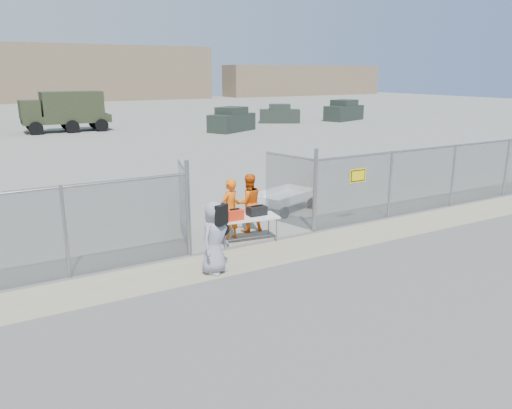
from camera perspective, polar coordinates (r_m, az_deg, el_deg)
ground at (r=12.46m, az=4.60°, el=-6.95°), size 160.00×160.00×0.00m
tarmac_inside at (r=52.14m, az=-22.66°, el=8.66°), size 160.00×80.00×0.01m
dirt_strip at (r=13.24m, az=2.16°, el=-5.54°), size 44.00×1.60×0.01m
distant_hills at (r=88.28m, az=-22.91°, el=13.66°), size 140.00×6.00×9.00m
chain_link_fence at (r=13.73m, az=0.00°, el=0.00°), size 40.00×0.20×2.20m
folding_table at (r=13.97m, az=-0.98°, el=-2.88°), size 1.80×0.95×0.73m
orange_bag at (r=13.57m, az=-2.48°, el=-1.19°), size 0.45×0.31×0.28m
black_duffel at (r=14.01m, az=0.10°, el=-0.72°), size 0.53×0.31×0.25m
security_worker_left at (r=14.09m, az=-3.01°, el=-0.56°), size 0.76×0.64×1.76m
security_worker_right at (r=14.78m, az=-0.86°, el=0.19°), size 0.94×0.77×1.76m
visitor at (r=11.74m, az=-4.77°, el=-3.78°), size 1.03×0.92×1.76m
utility_trailer at (r=17.20m, az=3.15°, el=0.48°), size 3.26×2.43×0.71m
military_truck at (r=43.17m, az=-20.90°, el=9.87°), size 6.65×2.53×3.16m
parked_vehicle_near at (r=40.70m, az=-2.79°, el=9.67°), size 4.59×3.65×1.90m
parked_vehicle_mid at (r=47.75m, az=2.71°, el=10.32°), size 4.10×3.35×1.70m
parked_vehicle_far at (r=50.87m, az=10.02°, el=10.55°), size 4.76×3.28×1.97m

